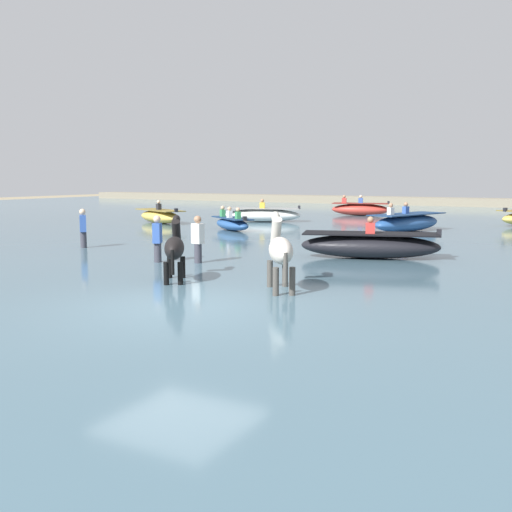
{
  "coord_description": "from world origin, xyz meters",
  "views": [
    {
      "loc": [
        6.21,
        -8.29,
        2.66
      ],
      "look_at": [
        -0.32,
        3.38,
        0.85
      ],
      "focal_mm": 41.26,
      "sensor_mm": 36.0,
      "label": 1
    }
  ],
  "objects_px": {
    "horse_lead_pinto": "(280,252)",
    "boat_far_inshore": "(263,215)",
    "boat_near_starboard": "(370,245)",
    "person_wading_mid": "(157,243)",
    "boat_far_offshore": "(232,223)",
    "boat_distant_east": "(160,216)",
    "boat_near_port": "(407,223)",
    "horse_trailing_black": "(175,250)",
    "boat_mid_channel": "(360,209)",
    "person_onlooker_right": "(198,244)",
    "person_wading_close": "(83,232)"
  },
  "relations": [
    {
      "from": "person_wading_close",
      "to": "person_onlooker_right",
      "type": "relative_size",
      "value": 1.0
    },
    {
      "from": "boat_near_port",
      "to": "boat_far_inshore",
      "type": "relative_size",
      "value": 1.06
    },
    {
      "from": "boat_near_starboard",
      "to": "person_wading_close",
      "type": "distance_m",
      "value": 9.23
    },
    {
      "from": "boat_near_port",
      "to": "person_wading_close",
      "type": "bearing_deg",
      "value": -125.34
    },
    {
      "from": "boat_far_inshore",
      "to": "boat_mid_channel",
      "type": "relative_size",
      "value": 1.13
    },
    {
      "from": "horse_lead_pinto",
      "to": "person_wading_close",
      "type": "xyz_separation_m",
      "value": [
        -8.9,
        3.34,
        -0.27
      ]
    },
    {
      "from": "boat_far_offshore",
      "to": "boat_distant_east",
      "type": "height_order",
      "value": "boat_distant_east"
    },
    {
      "from": "horse_lead_pinto",
      "to": "boat_near_port",
      "type": "bearing_deg",
      "value": 94.78
    },
    {
      "from": "boat_near_starboard",
      "to": "boat_mid_channel",
      "type": "xyz_separation_m",
      "value": [
        -6.51,
        17.83,
        0.01
      ]
    },
    {
      "from": "boat_mid_channel",
      "to": "person_onlooker_right",
      "type": "height_order",
      "value": "person_onlooker_right"
    },
    {
      "from": "horse_trailing_black",
      "to": "boat_mid_channel",
      "type": "height_order",
      "value": "horse_trailing_black"
    },
    {
      "from": "boat_near_starboard",
      "to": "boat_mid_channel",
      "type": "distance_m",
      "value": 18.98
    },
    {
      "from": "boat_near_starboard",
      "to": "person_wading_mid",
      "type": "xyz_separation_m",
      "value": [
        -4.78,
        -3.59,
        0.15
      ]
    },
    {
      "from": "boat_near_starboard",
      "to": "person_wading_mid",
      "type": "distance_m",
      "value": 5.98
    },
    {
      "from": "boat_distant_east",
      "to": "boat_far_inshore",
      "type": "relative_size",
      "value": 0.91
    },
    {
      "from": "boat_near_port",
      "to": "person_wading_mid",
      "type": "xyz_separation_m",
      "value": [
        -3.52,
        -12.29,
        0.13
      ]
    },
    {
      "from": "boat_near_starboard",
      "to": "person_onlooker_right",
      "type": "height_order",
      "value": "person_onlooker_right"
    },
    {
      "from": "boat_distant_east",
      "to": "person_wading_mid",
      "type": "height_order",
      "value": "person_wading_mid"
    },
    {
      "from": "horse_lead_pinto",
      "to": "boat_near_port",
      "type": "xyz_separation_m",
      "value": [
        -1.19,
        14.22,
        -0.4
      ]
    },
    {
      "from": "person_wading_mid",
      "to": "person_wading_close",
      "type": "xyz_separation_m",
      "value": [
        -4.19,
        1.41,
        0.0
      ]
    },
    {
      "from": "horse_trailing_black",
      "to": "boat_near_starboard",
      "type": "height_order",
      "value": "horse_trailing_black"
    },
    {
      "from": "horse_lead_pinto",
      "to": "person_onlooker_right",
      "type": "xyz_separation_m",
      "value": [
        -3.67,
        2.36,
        -0.27
      ]
    },
    {
      "from": "boat_far_offshore",
      "to": "boat_mid_channel",
      "type": "relative_size",
      "value": 0.8
    },
    {
      "from": "horse_lead_pinto",
      "to": "boat_far_offshore",
      "type": "relative_size",
      "value": 0.66
    },
    {
      "from": "horse_lead_pinto",
      "to": "boat_far_inshore",
      "type": "distance_m",
      "value": 18.49
    },
    {
      "from": "boat_near_starboard",
      "to": "person_wading_close",
      "type": "height_order",
      "value": "person_wading_close"
    },
    {
      "from": "boat_mid_channel",
      "to": "person_wading_mid",
      "type": "height_order",
      "value": "person_wading_mid"
    },
    {
      "from": "boat_far_offshore",
      "to": "person_onlooker_right",
      "type": "xyz_separation_m",
      "value": [
        4.35,
        -8.84,
        0.22
      ]
    },
    {
      "from": "person_wading_mid",
      "to": "boat_far_offshore",
      "type": "bearing_deg",
      "value": 109.7
    },
    {
      "from": "horse_lead_pinto",
      "to": "horse_trailing_black",
      "type": "relative_size",
      "value": 1.08
    },
    {
      "from": "boat_near_port",
      "to": "boat_distant_east",
      "type": "bearing_deg",
      "value": -173.29
    },
    {
      "from": "horse_trailing_black",
      "to": "person_onlooker_right",
      "type": "xyz_separation_m",
      "value": [
        -1.12,
        2.51,
        -0.19
      ]
    },
    {
      "from": "boat_far_inshore",
      "to": "person_wading_mid",
      "type": "relative_size",
      "value": 2.51
    },
    {
      "from": "boat_near_starboard",
      "to": "boat_far_offshore",
      "type": "bearing_deg",
      "value": 145.0
    },
    {
      "from": "boat_near_port",
      "to": "boat_mid_channel",
      "type": "height_order",
      "value": "boat_near_port"
    },
    {
      "from": "boat_distant_east",
      "to": "person_wading_close",
      "type": "relative_size",
      "value": 2.29
    },
    {
      "from": "horse_trailing_black",
      "to": "boat_near_port",
      "type": "relative_size",
      "value": 0.41
    },
    {
      "from": "boat_near_port",
      "to": "boat_near_starboard",
      "type": "height_order",
      "value": "boat_near_port"
    },
    {
      "from": "boat_near_port",
      "to": "person_wading_close",
      "type": "relative_size",
      "value": 2.65
    },
    {
      "from": "boat_far_offshore",
      "to": "boat_distant_east",
      "type": "distance_m",
      "value": 5.47
    },
    {
      "from": "boat_far_inshore",
      "to": "horse_lead_pinto",
      "type": "bearing_deg",
      "value": -60.3
    },
    {
      "from": "boat_near_port",
      "to": "person_onlooker_right",
      "type": "relative_size",
      "value": 2.65
    },
    {
      "from": "boat_far_offshore",
      "to": "person_wading_close",
      "type": "relative_size",
      "value": 1.78
    },
    {
      "from": "horse_lead_pinto",
      "to": "boat_mid_channel",
      "type": "height_order",
      "value": "horse_lead_pinto"
    },
    {
      "from": "boat_near_port",
      "to": "boat_near_starboard",
      "type": "distance_m",
      "value": 8.78
    },
    {
      "from": "boat_mid_channel",
      "to": "boat_far_offshore",
      "type": "bearing_deg",
      "value": -97.42
    },
    {
      "from": "boat_distant_east",
      "to": "boat_far_inshore",
      "type": "bearing_deg",
      "value": 38.44
    },
    {
      "from": "person_wading_mid",
      "to": "horse_lead_pinto",
      "type": "bearing_deg",
      "value": -22.36
    },
    {
      "from": "boat_near_starboard",
      "to": "horse_trailing_black",
      "type": "bearing_deg",
      "value": -114.7
    },
    {
      "from": "boat_far_inshore",
      "to": "boat_mid_channel",
      "type": "distance_m",
      "value": 7.79
    }
  ]
}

